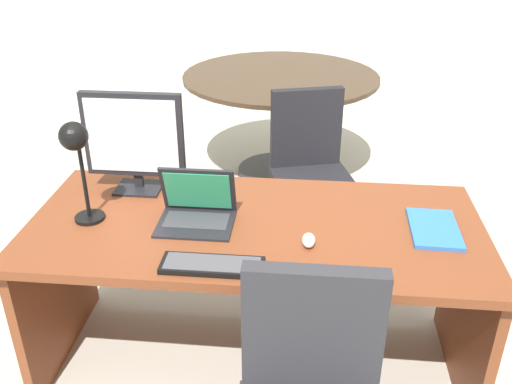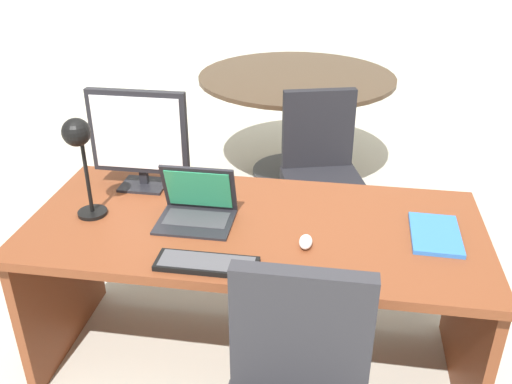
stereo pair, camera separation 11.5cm
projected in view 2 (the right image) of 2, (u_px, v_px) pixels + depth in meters
The scene contains 10 objects.
ground at pixel (288, 205), 3.89m from camera, with size 12.00×12.00×0.00m, color #B7B2A3.
desk at pixel (256, 257), 2.38m from camera, with size 1.83×0.83×0.73m.
monitor at pixel (139, 136), 2.42m from camera, with size 0.43×0.16×0.45m.
laptop at pixel (197, 203), 2.25m from camera, with size 0.30×0.24×0.22m.
keyboard at pixel (207, 264), 1.97m from camera, with size 0.37×0.12×0.02m.
mouse at pixel (306, 242), 2.08m from camera, with size 0.05×0.09×0.04m.
desk_lamp at pixel (79, 146), 2.14m from camera, with size 0.12×0.14×0.43m.
book at pixel (435, 234), 2.15m from camera, with size 0.19×0.30×0.02m.
meeting_table at pixel (296, 100), 4.06m from camera, with size 1.40×1.40×0.78m.
meeting_chair_near at pixel (321, 185), 3.39m from camera, with size 0.57×0.58×0.90m.
Camera 2 is at (0.31, -1.90, 1.88)m, focal length 39.16 mm.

